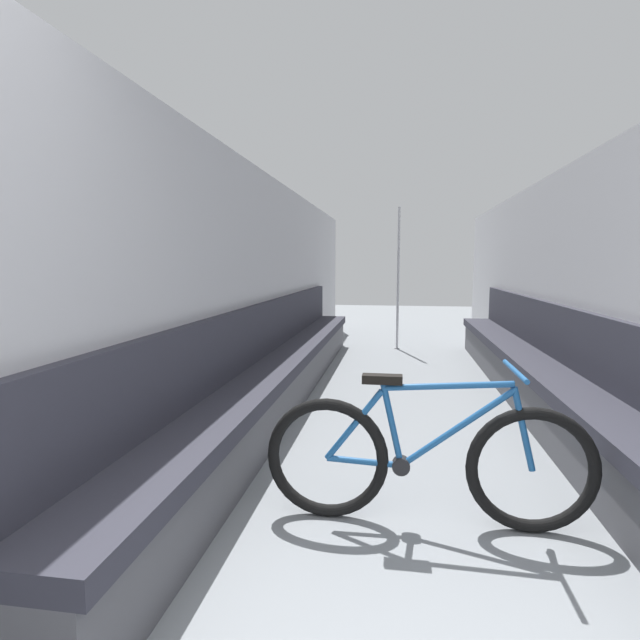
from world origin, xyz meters
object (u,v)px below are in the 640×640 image
at_px(bench_seat_row_right, 542,379).
at_px(bicycle, 426,460).
at_px(bench_seat_row_left, 282,370).
at_px(grab_pole_near, 398,281).

height_order(bench_seat_row_right, bicycle, bench_seat_row_right).
distance_m(bench_seat_row_left, bench_seat_row_right, 2.33).
bearing_deg(bicycle, grab_pole_near, 88.24).
height_order(bench_seat_row_left, bench_seat_row_right, same).
relative_size(bench_seat_row_right, grab_pole_near, 3.13).
xyz_separation_m(bench_seat_row_right, bicycle, (-1.11, -2.06, 0.02)).
distance_m(bench_seat_row_left, bicycle, 2.39).
xyz_separation_m(bench_seat_row_left, grab_pole_near, (1.07, 3.19, 0.74)).
xyz_separation_m(bench_seat_row_left, bicycle, (1.23, -2.06, 0.02)).
bearing_deg(bicycle, bench_seat_row_right, 58.28).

